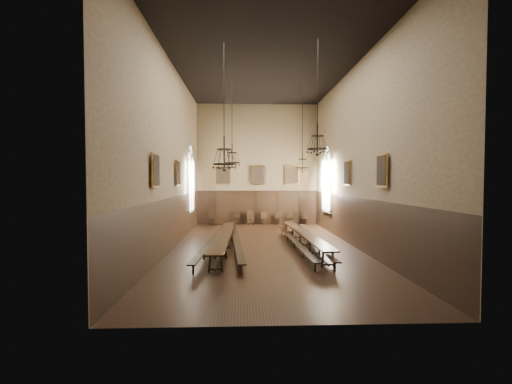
{
  "coord_description": "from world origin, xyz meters",
  "views": [
    {
      "loc": [
        -1.03,
        -16.67,
        3.33
      ],
      "look_at": [
        -0.37,
        1.5,
        2.69
      ],
      "focal_mm": 24.0,
      "sensor_mm": 36.0,
      "label": 1
    }
  ],
  "objects": [
    {
      "name": "ceiling",
      "position": [
        0.0,
        0.0,
        9.01
      ],
      "size": [
        9.0,
        18.0,
        0.02
      ],
      "primitive_type": "cube",
      "color": "black",
      "rests_on": "ground"
    },
    {
      "name": "chair_5",
      "position": [
        1.52,
        8.61,
        0.27
      ],
      "size": [
        0.44,
        0.44,
        0.9
      ],
      "rotation": [
        0.0,
        0.0,
        0.12
      ],
      "color": "black",
      "rests_on": "floor"
    },
    {
      "name": "window_right",
      "position": [
        4.43,
        5.5,
        3.4
      ],
      "size": [
        0.2,
        2.2,
        4.6
      ],
      "primitive_type": null,
      "color": "white",
      "rests_on": "wall_right"
    },
    {
      "name": "chair_3",
      "position": [
        -0.53,
        8.49,
        0.32
      ],
      "size": [
        0.53,
        0.53,
        1.04
      ],
      "rotation": [
        0.0,
        0.0,
        0.16
      ],
      "color": "black",
      "rests_on": "floor"
    },
    {
      "name": "chandelier_front_right",
      "position": [
        1.95,
        -2.94,
        4.9
      ],
      "size": [
        0.81,
        0.81,
        4.56
      ],
      "color": "black",
      "rests_on": "ceiling"
    },
    {
      "name": "wall_front",
      "position": [
        0.0,
        -9.01,
        4.5
      ],
      "size": [
        9.0,
        0.02,
        9.0
      ],
      "primitive_type": "cube",
      "color": "#877453",
      "rests_on": "ground"
    },
    {
      "name": "wall_right",
      "position": [
        4.51,
        0.0,
        4.5
      ],
      "size": [
        0.02,
        18.0,
        9.0
      ],
      "primitive_type": "cube",
      "color": "#877453",
      "rests_on": "ground"
    },
    {
      "name": "bench_right_outer",
      "position": [
        2.51,
        0.15,
        0.29
      ],
      "size": [
        0.83,
        10.2,
        0.46
      ],
      "rotation": [
        0.0,
        0.0,
        -0.05
      ],
      "color": "black",
      "rests_on": "floor"
    },
    {
      "name": "table_left",
      "position": [
        -1.95,
        -0.17,
        0.37
      ],
      "size": [
        0.85,
        9.42,
        0.73
      ],
      "rotation": [
        0.0,
        0.0,
        -0.02
      ],
      "color": "black",
      "rests_on": "floor"
    },
    {
      "name": "portrait_back_0",
      "position": [
        -2.6,
        8.88,
        3.7
      ],
      "size": [
        1.1,
        0.12,
        1.4
      ],
      "color": "#A36E27",
      "rests_on": "wall_back"
    },
    {
      "name": "floor",
      "position": [
        0.0,
        0.0,
        -0.01
      ],
      "size": [
        9.0,
        18.0,
        0.02
      ],
      "primitive_type": "cube",
      "color": "black",
      "rests_on": "ground"
    },
    {
      "name": "portrait_back_2",
      "position": [
        2.6,
        8.88,
        3.7
      ],
      "size": [
        1.1,
        0.12,
        1.4
      ],
      "color": "#A36E27",
      "rests_on": "wall_back"
    },
    {
      "name": "portrait_left_1",
      "position": [
        -4.38,
        -3.5,
        3.7
      ],
      "size": [
        0.12,
        1.0,
        1.3
      ],
      "color": "#A36E27",
      "rests_on": "wall_left"
    },
    {
      "name": "chair_7",
      "position": [
        3.52,
        8.5,
        0.31
      ],
      "size": [
        0.49,
        0.49,
        1.02
      ],
      "rotation": [
        0.0,
        0.0,
        -0.07
      ],
      "color": "black",
      "rests_on": "floor"
    },
    {
      "name": "chandelier_back_left",
      "position": [
        -1.68,
        2.98,
        4.62
      ],
      "size": [
        0.9,
        0.9,
        4.84
      ],
      "color": "black",
      "rests_on": "ceiling"
    },
    {
      "name": "chair_6",
      "position": [
        2.41,
        8.52,
        0.27
      ],
      "size": [
        0.5,
        0.5,
        0.91
      ],
      "rotation": [
        0.0,
        0.0,
        -0.28
      ],
      "color": "black",
      "rests_on": "floor"
    },
    {
      "name": "chair_2",
      "position": [
        -1.5,
        8.58,
        0.3
      ],
      "size": [
        0.49,
        0.49,
        1.0
      ],
      "rotation": [
        0.0,
        0.0,
        -0.11
      ],
      "color": "black",
      "rests_on": "floor"
    },
    {
      "name": "wainscot_panelling",
      "position": [
        0.0,
        0.0,
        1.25
      ],
      "size": [
        9.0,
        18.0,
        2.5
      ],
      "primitive_type": null,
      "color": "black",
      "rests_on": "floor"
    },
    {
      "name": "chair_4",
      "position": [
        0.51,
        8.54,
        0.29
      ],
      "size": [
        0.51,
        0.51,
        0.96
      ],
      "rotation": [
        0.0,
        0.0,
        0.23
      ],
      "color": "black",
      "rests_on": "floor"
    },
    {
      "name": "portrait_right_0",
      "position": [
        4.38,
        1.0,
        3.7
      ],
      "size": [
        0.12,
        1.0,
        1.3
      ],
      "color": "#A36E27",
      "rests_on": "wall_right"
    },
    {
      "name": "bench_left_outer",
      "position": [
        -2.56,
        -0.11,
        0.28
      ],
      "size": [
        0.82,
        9.94,
        0.45
      ],
      "rotation": [
        0.0,
        0.0,
        -0.05
      ],
      "color": "black",
      "rests_on": "floor"
    },
    {
      "name": "chair_0",
      "position": [
        -3.38,
        8.54,
        0.3
      ],
      "size": [
        0.47,
        0.47,
        1.0
      ],
      "rotation": [
        0.0,
        0.0,
        0.06
      ],
      "color": "black",
      "rests_on": "floor"
    },
    {
      "name": "chandelier_back_right",
      "position": [
        2.29,
        2.53,
        4.42
      ],
      "size": [
        0.75,
        0.75,
        5.11
      ],
      "color": "black",
      "rests_on": "ceiling"
    },
    {
      "name": "table_right",
      "position": [
        2.0,
        0.24,
        0.36
      ],
      "size": [
        1.04,
        9.18,
        0.71
      ],
      "rotation": [
        0.0,
        0.0,
        0.04
      ],
      "color": "black",
      "rests_on": "floor"
    },
    {
      "name": "portrait_left_0",
      "position": [
        -4.38,
        1.0,
        3.7
      ],
      "size": [
        0.12,
        1.0,
        1.3
      ],
      "color": "#A36E27",
      "rests_on": "wall_left"
    },
    {
      "name": "wall_back",
      "position": [
        0.0,
        9.01,
        4.5
      ],
      "size": [
        9.0,
        0.02,
        9.0
      ],
      "primitive_type": "cube",
      "color": "#877453",
      "rests_on": "ground"
    },
    {
      "name": "bench_left_inner",
      "position": [
        -1.38,
        -0.04,
        0.29
      ],
      "size": [
        0.91,
        10.14,
        0.46
      ],
      "rotation": [
        0.0,
        0.0,
        0.06
      ],
      "color": "black",
      "rests_on": "floor"
    },
    {
      "name": "window_left",
      "position": [
        -4.43,
        5.5,
        3.4
      ],
      "size": [
        0.2,
        2.2,
        4.6
      ],
      "primitive_type": null,
      "color": "white",
      "rests_on": "wall_left"
    },
    {
      "name": "portrait_right_1",
      "position": [
        4.38,
        -3.5,
        3.7
      ],
      "size": [
        0.12,
        1.0,
        1.3
      ],
      "color": "#A36E27",
      "rests_on": "wall_right"
    },
    {
      "name": "bench_right_inner",
      "position": [
        1.44,
        -0.2,
        0.26
      ],
      "size": [
        0.54,
        9.24,
        0.42
      ],
      "rotation": [
        0.0,
        0.0,
        0.03
      ],
      "color": "black",
      "rests_on": "floor"
    },
    {
      "name": "portrait_back_1",
      "position": [
        0.0,
        8.88,
        3.7
      ],
      "size": [
        1.1,
        0.12,
        1.4
      ],
      "color": "#A36E27",
      "rests_on": "wall_back"
    },
    {
      "name": "wall_left",
      "position": [
        -4.51,
        0.0,
        4.5
      ],
      "size": [
        0.02,
        18.0,
        9.0
      ],
      "primitive_type": "cube",
      "color": "#877453",
      "rests_on": "ground"
    },
    {
      "name": "chandelier_front_left",
      "position": [
        -1.83,
        -2.38,
        4.3
      ],
      "size": [
        0.95,
        0.95,
        5.17
      ],
      "color": "black",
      "rests_on": "ceiling"
    }
  ]
}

